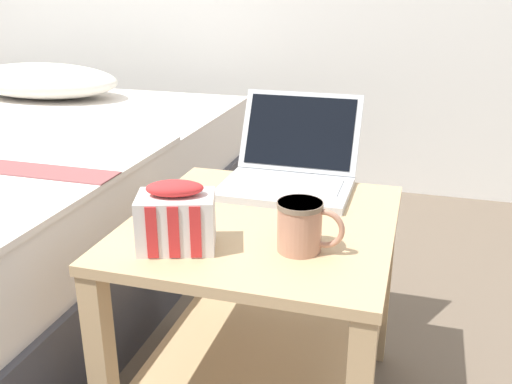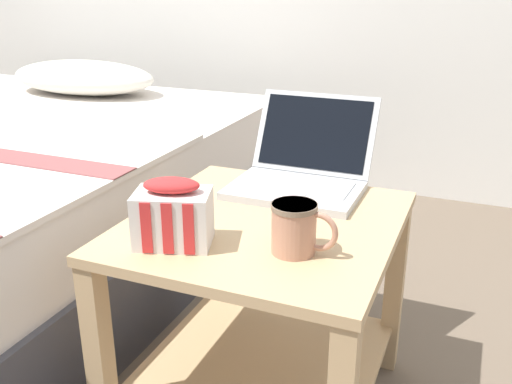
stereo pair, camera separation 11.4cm
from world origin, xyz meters
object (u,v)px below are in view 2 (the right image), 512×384
Objects in this scene: mug_front_left at (296,226)px; cell_phone at (184,206)px; snack_bag at (173,215)px; laptop at (301,171)px.

mug_front_left reaches higher than cell_phone.
cell_phone is at bearing 113.01° from snack_bag.
cell_phone is (-0.30, 0.11, -0.05)m from mug_front_left.
mug_front_left is 0.32m from cell_phone.
snack_bag is (-0.13, -0.40, 0.02)m from laptop.
mug_front_left is 0.77× the size of snack_bag.
snack_bag reaches higher than cell_phone.
mug_front_left is at bearing -73.50° from laptop.
snack_bag is 1.06× the size of cell_phone.
mug_front_left is (0.10, -0.34, 0.01)m from laptop.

